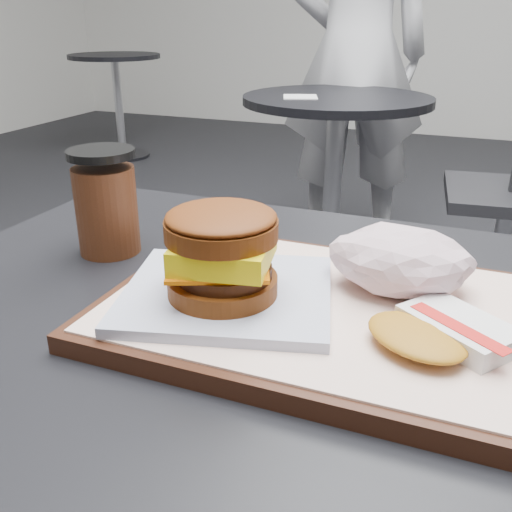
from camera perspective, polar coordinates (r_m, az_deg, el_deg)
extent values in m
cube|color=black|center=(0.57, 1.18, -6.83)|extent=(0.80, 0.60, 0.04)
cube|color=black|center=(0.54, 5.73, -5.47)|extent=(0.38, 0.28, 0.02)
cube|color=silver|center=(0.53, 5.77, -4.53)|extent=(0.36, 0.26, 0.00)
cube|color=silver|center=(0.53, -2.87, -3.75)|extent=(0.23, 0.21, 0.01)
cylinder|color=#68320E|center=(0.52, -3.35, -2.88)|extent=(0.12, 0.12, 0.02)
cylinder|color=#371708|center=(0.51, -3.19, -1.51)|extent=(0.11, 0.11, 0.01)
cube|color=orange|center=(0.51, -3.72, -0.58)|extent=(0.12, 0.12, 0.00)
cube|color=yellow|center=(0.50, -3.23, 0.46)|extent=(0.10, 0.10, 0.02)
cylinder|color=#642F0E|center=(0.50, -3.50, 2.67)|extent=(0.12, 0.12, 0.02)
ellipsoid|color=#6A300F|center=(0.49, -3.53, 3.92)|extent=(0.12, 0.12, 0.02)
cube|color=silver|center=(0.50, 19.59, -6.86)|extent=(0.11, 0.10, 0.02)
cube|color=red|center=(0.48, 19.62, -6.72)|extent=(0.08, 0.06, 0.00)
ellipsoid|color=#C2831F|center=(0.47, 15.74, -7.73)|extent=(0.11, 0.10, 0.01)
cylinder|color=#442010|center=(0.69, -14.70, 4.43)|extent=(0.07, 0.07, 0.10)
cylinder|color=black|center=(0.68, -15.28, 9.88)|extent=(0.08, 0.08, 0.01)
cylinder|color=black|center=(2.41, 7.16, -2.14)|extent=(0.44, 0.44, 0.02)
cylinder|color=#A5A5AA|center=(2.28, 7.61, 6.07)|extent=(0.07, 0.07, 0.70)
cylinder|color=black|center=(2.20, 8.13, 15.20)|extent=(0.70, 0.70, 0.03)
cube|color=silver|center=(2.14, 4.45, 15.58)|extent=(0.15, 0.15, 0.00)
cylinder|color=#AAAAAF|center=(2.21, 23.07, -0.33)|extent=(0.06, 0.06, 0.44)
cube|color=black|center=(2.13, 24.08, 5.58)|extent=(0.46, 0.46, 0.04)
imported|color=silver|center=(2.64, 9.96, 19.36)|extent=(0.74, 0.61, 1.74)
cylinder|color=black|center=(4.59, -13.12, 9.80)|extent=(0.40, 0.40, 0.02)
cylinder|color=#A5A5AA|center=(4.53, -13.54, 14.22)|extent=(0.06, 0.06, 0.70)
cylinder|color=black|center=(4.49, -14.00, 18.82)|extent=(0.66, 0.66, 0.03)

